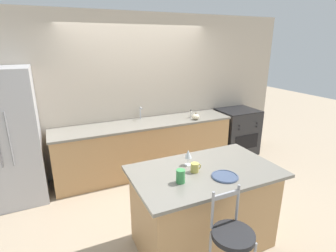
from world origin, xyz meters
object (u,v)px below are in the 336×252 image
object	(u,v)px
dinner_plate	(225,176)
coffee_mug	(195,167)
bar_stool_near	(231,247)
refrigerator	(8,138)
oven_range	(236,131)
tumbler_cup	(181,176)
soap_bottle	(191,114)
pumpkin_decoration	(196,117)
wine_glass	(188,154)

from	to	relation	value
dinner_plate	coffee_mug	world-z (taller)	coffee_mug
bar_stool_near	coffee_mug	xyz separation A→B (m)	(0.06, 0.72, 0.39)
refrigerator	oven_range	world-z (taller)	refrigerator
tumbler_cup	oven_range	bearing A→B (deg)	41.15
bar_stool_near	soap_bottle	bearing A→B (deg)	67.82
soap_bottle	oven_range	bearing A→B (deg)	4.03
dinner_plate	soap_bottle	size ratio (longest dim) A/B	1.79
coffee_mug	pumpkin_decoration	world-z (taller)	pumpkin_decoration
oven_range	soap_bottle	distance (m)	1.25
dinner_plate	tumbler_cup	world-z (taller)	tumbler_cup
tumbler_cup	soap_bottle	size ratio (longest dim) A/B	0.89
dinner_plate	tumbler_cup	bearing A→B (deg)	168.50
dinner_plate	tumbler_cup	distance (m)	0.47
refrigerator	coffee_mug	world-z (taller)	refrigerator
oven_range	wine_glass	world-z (taller)	wine_glass
refrigerator	bar_stool_near	bearing A→B (deg)	-55.27
oven_range	coffee_mug	world-z (taller)	coffee_mug
oven_range	coffee_mug	distance (m)	2.93
oven_range	soap_bottle	world-z (taller)	soap_bottle
bar_stool_near	soap_bottle	size ratio (longest dim) A/B	7.17
coffee_mug	oven_range	bearing A→B (deg)	42.26
refrigerator	tumbler_cup	bearing A→B (deg)	-51.08
refrigerator	wine_glass	world-z (taller)	refrigerator
pumpkin_decoration	refrigerator	bearing A→B (deg)	176.61
bar_stool_near	oven_range	bearing A→B (deg)	50.57
oven_range	tumbler_cup	xyz separation A→B (m)	(-2.37, -2.07, 0.54)
dinner_plate	wine_glass	xyz separation A→B (m)	(-0.20, 0.40, 0.12)
coffee_mug	refrigerator	bearing A→B (deg)	134.63
wine_glass	tumbler_cup	size ratio (longest dim) A/B	1.33
refrigerator	pumpkin_decoration	world-z (taller)	refrigerator
dinner_plate	wine_glass	size ratio (longest dim) A/B	1.51
tumbler_cup	wine_glass	bearing A→B (deg)	50.69
dinner_plate	pumpkin_decoration	size ratio (longest dim) A/B	2.10
wine_glass	soap_bottle	size ratio (longest dim) A/B	1.19
wine_glass	dinner_plate	bearing A→B (deg)	-62.63
bar_stool_near	wine_glass	bearing A→B (deg)	85.59
oven_range	bar_stool_near	world-z (taller)	bar_stool_near
dinner_plate	soap_bottle	distance (m)	2.22
oven_range	bar_stool_near	bearing A→B (deg)	-129.43
pumpkin_decoration	dinner_plate	bearing A→B (deg)	-112.50
bar_stool_near	tumbler_cup	distance (m)	0.74
coffee_mug	pumpkin_decoration	size ratio (longest dim) A/B	0.92
wine_glass	pumpkin_decoration	world-z (taller)	wine_glass
soap_bottle	pumpkin_decoration	bearing A→B (deg)	-77.88
bar_stool_near	tumbler_cup	size ratio (longest dim) A/B	8.06
oven_range	pumpkin_decoration	bearing A→B (deg)	-169.14
wine_glass	pumpkin_decoration	bearing A→B (deg)	56.93
refrigerator	bar_stool_near	size ratio (longest dim) A/B	1.77
oven_range	bar_stool_near	distance (m)	3.45
oven_range	pumpkin_decoration	distance (m)	1.24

